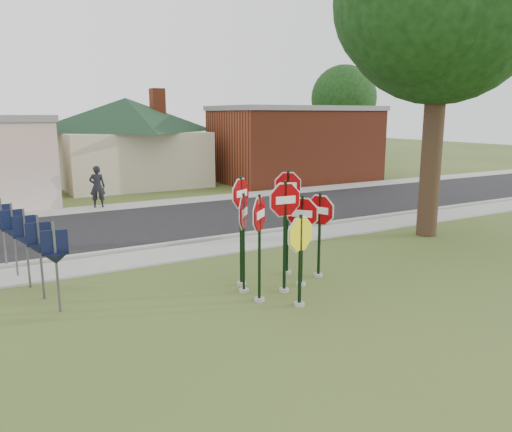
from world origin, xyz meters
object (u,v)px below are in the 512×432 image
stop_sign_center (285,219)px  pedestrian (97,187)px  stop_sign_left (259,233)px  stop_sign_yellow (300,249)px

stop_sign_center → pedestrian: stop_sign_center is taller
stop_sign_center → stop_sign_left: stop_sign_center is taller
stop_sign_center → stop_sign_yellow: bearing=-101.9°
pedestrian → stop_sign_left: bearing=107.2°
stop_sign_left → pedestrian: size_ratio=1.37×
stop_sign_yellow → pedestrian: bearing=95.1°
stop_sign_left → stop_sign_yellow: bearing=-46.9°
stop_sign_center → pedestrian: size_ratio=1.49×
stop_sign_yellow → pedestrian: size_ratio=1.16×
stop_sign_yellow → stop_sign_left: size_ratio=0.85×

